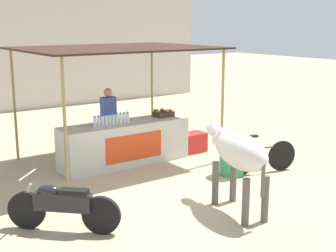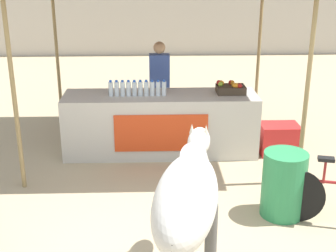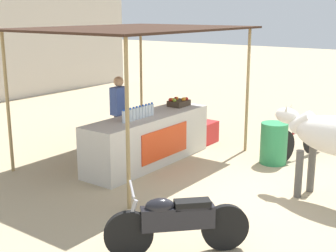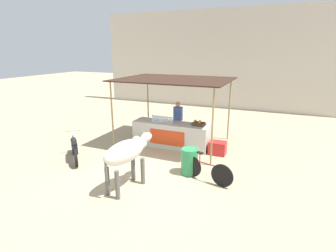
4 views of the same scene
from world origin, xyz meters
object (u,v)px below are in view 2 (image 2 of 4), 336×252
cooler_box (279,139)px  cow (187,201)px  stall_counter (161,124)px  water_barrel (284,184)px  fruit_crate (230,88)px  vendor_behind_counter (160,89)px

cooler_box → cow: cow is taller
stall_counter → water_barrel: stall_counter is taller
fruit_crate → cow: size_ratio=0.24×
fruit_crate → cooler_box: fruit_crate is taller
stall_counter → cooler_box: stall_counter is taller
stall_counter → fruit_crate: (1.09, 0.06, 0.56)m
vendor_behind_counter → cooler_box: (1.88, -0.85, -0.61)m
fruit_crate → cow: bearing=-104.8°
vendor_behind_counter → cooler_box: 2.15m
vendor_behind_counter → cooler_box: bearing=-24.4°
water_barrel → cow: size_ratio=0.44×
vendor_behind_counter → water_barrel: vendor_behind_counter is taller
fruit_crate → cooler_box: bearing=-10.9°
stall_counter → fruit_crate: fruit_crate is taller
vendor_behind_counter → cow: size_ratio=0.89×
fruit_crate → water_barrel: size_ratio=0.54×
vendor_behind_counter → water_barrel: size_ratio=2.03×
vendor_behind_counter → cooler_box: size_ratio=2.75×
fruit_crate → cooler_box: 1.13m
cooler_box → vendor_behind_counter: bearing=155.6°
stall_counter → cow: size_ratio=1.62×
fruit_crate → water_barrel: (0.35, -2.03, -0.63)m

